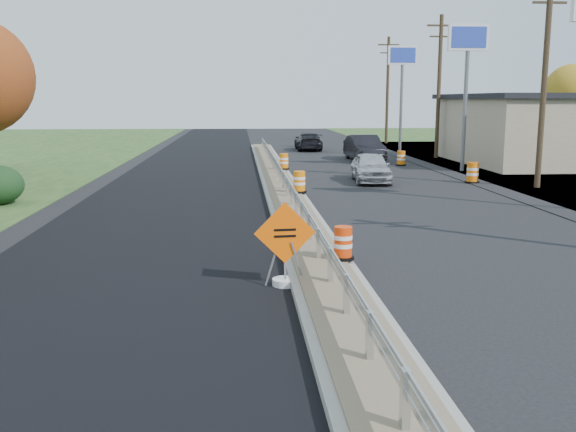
{
  "coord_description": "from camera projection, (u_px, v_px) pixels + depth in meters",
  "views": [
    {
      "loc": [
        -1.84,
        -18.63,
        3.91
      ],
      "look_at": [
        -0.66,
        -3.23,
        1.1
      ],
      "focal_mm": 40.0,
      "sensor_mm": 36.0,
      "label": 1
    }
  ],
  "objects": [
    {
      "name": "barrel_median_mid",
      "position": [
        299.0,
        182.0,
        25.67
      ],
      "size": [
        0.59,
        0.59,
        0.87
      ],
      "color": "black",
      "rests_on": "median"
    },
    {
      "name": "barrel_shoulder_near",
      "position": [
        473.0,
        173.0,
        30.39
      ],
      "size": [
        0.68,
        0.68,
        1.0
      ],
      "color": "black",
      "rests_on": "ground"
    },
    {
      "name": "utility_pole_smid",
      "position": [
        545.0,
        76.0,
        27.92
      ],
      "size": [
        1.9,
        0.26,
        9.4
      ],
      "color": "#473523",
      "rests_on": "ground"
    },
    {
      "name": "median",
      "position": [
        283.0,
        191.0,
        26.95
      ],
      "size": [
        1.6,
        55.0,
        0.23
      ],
      "color": "gray",
      "rests_on": "ground"
    },
    {
      "name": "guardrail",
      "position": [
        282.0,
        174.0,
        27.82
      ],
      "size": [
        0.1,
        46.15,
        0.72
      ],
      "color": "silver",
      "rests_on": "median"
    },
    {
      "name": "utility_pole_north",
      "position": [
        388.0,
        88.0,
        57.36
      ],
      "size": [
        1.9,
        0.26,
        9.4
      ],
      "color": "#473523",
      "rests_on": "ground"
    },
    {
      "name": "barrel_median_far",
      "position": [
        284.0,
        162.0,
        34.32
      ],
      "size": [
        0.57,
        0.57,
        0.84
      ],
      "color": "black",
      "rests_on": "median"
    },
    {
      "name": "barrel_shoulder_far",
      "position": [
        373.0,
        143.0,
        52.92
      ],
      "size": [
        0.58,
        0.58,
        0.85
      ],
      "color": "black",
      "rests_on": "ground"
    },
    {
      "name": "caution_sign",
      "position": [
        285.0,
        265.0,
        13.57
      ],
      "size": [
        1.31,
        0.55,
        1.81
      ],
      "rotation": [
        0.0,
        0.0,
        0.1
      ],
      "color": "white",
      "rests_on": "ground"
    },
    {
      "name": "barrel_shoulder_mid",
      "position": [
        401.0,
        159.0,
        38.57
      ],
      "size": [
        0.6,
        0.6,
        0.88
      ],
      "color": "black",
      "rests_on": "ground"
    },
    {
      "name": "car_silver",
      "position": [
        371.0,
        167.0,
        30.8
      ],
      "size": [
        1.97,
        4.28,
        1.42
      ],
      "primitive_type": "imported",
      "rotation": [
        0.0,
        0.0,
        -0.07
      ],
      "color": "silver",
      "rests_on": "ground"
    },
    {
      "name": "car_dark_mid",
      "position": [
        364.0,
        148.0,
        41.59
      ],
      "size": [
        2.0,
        5.12,
        1.66
      ],
      "primitive_type": "imported",
      "rotation": [
        0.0,
        0.0,
        0.05
      ],
      "color": "black",
      "rests_on": "ground"
    },
    {
      "name": "tree_far_yellow",
      "position": [
        572.0,
        92.0,
        53.61
      ],
      "size": [
        4.62,
        4.62,
        6.86
      ],
      "color": "#473523",
      "rests_on": "ground"
    },
    {
      "name": "utility_pole_nmid",
      "position": [
        439.0,
        84.0,
        42.64
      ],
      "size": [
        1.9,
        0.26,
        9.4
      ],
      "color": "#473523",
      "rests_on": "ground"
    },
    {
      "name": "car_dark_far",
      "position": [
        308.0,
        141.0,
        50.32
      ],
      "size": [
        2.04,
        4.84,
        1.39
      ],
      "primitive_type": "imported",
      "rotation": [
        0.0,
        0.0,
        3.12
      ],
      "color": "black",
      "rests_on": "ground"
    },
    {
      "name": "pylon_sign_north",
      "position": [
        402.0,
        65.0,
        48.18
      ],
      "size": [
        2.2,
        0.3,
        7.9
      ],
      "color": "slate",
      "rests_on": "ground"
    },
    {
      "name": "pylon_sign_mid",
      "position": [
        468.0,
        51.0,
        34.44
      ],
      "size": [
        2.2,
        0.3,
        7.9
      ],
      "color": "slate",
      "rests_on": "ground"
    },
    {
      "name": "milled_overlay",
      "position": [
        182.0,
        188.0,
        28.6
      ],
      "size": [
        7.2,
        120.0,
        0.01
      ],
      "primitive_type": "cube",
      "color": "black",
      "rests_on": "ground"
    },
    {
      "name": "barrel_median_near",
      "position": [
        343.0,
        244.0,
        14.93
      ],
      "size": [
        0.53,
        0.53,
        0.78
      ],
      "color": "black",
      "rests_on": "median"
    },
    {
      "name": "ground",
      "position": [
        302.0,
        233.0,
        19.12
      ],
      "size": [
        140.0,
        140.0,
        0.0
      ],
      "primitive_type": "plane",
      "color": "black",
      "rests_on": "ground"
    }
  ]
}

